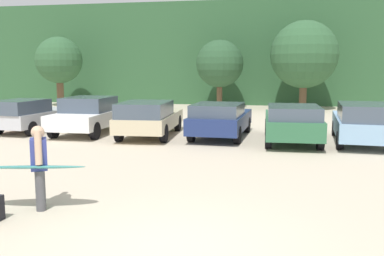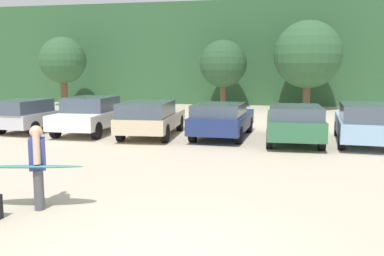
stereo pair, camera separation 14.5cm
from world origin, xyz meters
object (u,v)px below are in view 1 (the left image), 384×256
at_px(parked_car_silver, 30,115).
at_px(parked_car_white, 89,115).
at_px(parked_car_forest_green, 292,122).
at_px(person_adult, 39,162).
at_px(parked_car_champagne, 149,117).
at_px(surfboard_teal, 31,167).
at_px(parked_car_navy, 220,119).
at_px(parked_car_sky_blue, 361,122).

bearing_deg(parked_car_silver, parked_car_white, -85.25).
xyz_separation_m(parked_car_forest_green, person_adult, (-5.09, -8.63, 0.14)).
height_order(parked_car_champagne, surfboard_teal, parked_car_champagne).
bearing_deg(surfboard_teal, person_adult, -161.47).
height_order(parked_car_white, person_adult, person_adult).
bearing_deg(surfboard_teal, parked_car_champagne, -100.44).
height_order(parked_car_silver, parked_car_champagne, parked_car_champagne).
bearing_deg(parked_car_champagne, parked_car_silver, 82.60).
bearing_deg(parked_car_silver, parked_car_forest_green, -88.42).
distance_m(parked_car_silver, parked_car_navy, 8.29).
xyz_separation_m(parked_car_white, parked_car_navy, (5.56, -0.02, -0.05)).
height_order(parked_car_navy, person_adult, person_adult).
distance_m(parked_car_white, parked_car_forest_green, 8.33).
xyz_separation_m(parked_car_white, surfboard_teal, (3.09, -9.44, 0.03)).
relative_size(parked_car_silver, parked_car_sky_blue, 0.90).
bearing_deg(parked_car_forest_green, parked_car_champagne, 84.81).
bearing_deg(parked_car_sky_blue, surfboard_teal, 143.76).
height_order(parked_car_forest_green, surfboard_teal, parked_car_forest_green).
relative_size(parked_car_navy, surfboard_teal, 2.15).
height_order(parked_car_silver, parked_car_navy, parked_car_silver).
bearing_deg(parked_car_sky_blue, parked_car_white, 91.51).
height_order(parked_car_silver, parked_car_sky_blue, parked_car_sky_blue).
distance_m(parked_car_champagne, parked_car_forest_green, 5.58).
height_order(parked_car_sky_blue, person_adult, person_adult).
height_order(parked_car_champagne, parked_car_forest_green, parked_car_champagne).
relative_size(parked_car_silver, person_adult, 2.68).
relative_size(parked_car_silver, parked_car_forest_green, 0.95).
relative_size(parked_car_champagne, parked_car_sky_blue, 0.99).
bearing_deg(parked_car_white, surfboard_teal, -162.18).
distance_m(parked_car_navy, surfboard_teal, 9.74).
height_order(parked_car_white, parked_car_champagne, parked_car_white).
height_order(parked_car_champagne, person_adult, person_adult).
xyz_separation_m(parked_car_white, parked_car_forest_green, (8.30, -0.73, -0.03)).
distance_m(parked_car_navy, parked_car_sky_blue, 5.20).
relative_size(parked_car_white, surfboard_teal, 1.99).
bearing_deg(parked_car_forest_green, surfboard_teal, 147.71).
distance_m(parked_car_white, parked_car_champagne, 2.75).
relative_size(parked_car_white, parked_car_champagne, 0.89).
bearing_deg(parked_car_sky_blue, parked_car_forest_green, 98.64).
relative_size(parked_car_silver, parked_car_navy, 0.94).
bearing_deg(parked_car_navy, parked_car_champagne, 99.89).
bearing_deg(person_adult, parked_car_white, -100.64).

